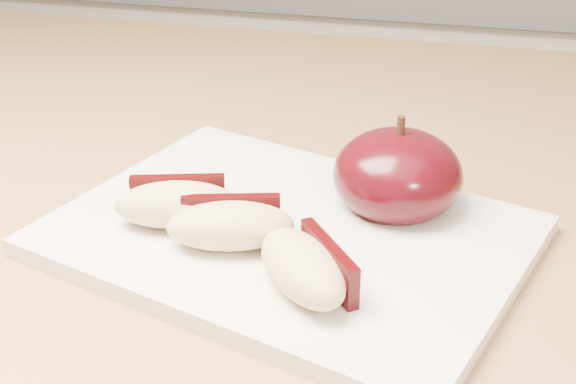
# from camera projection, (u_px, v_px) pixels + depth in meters

# --- Properties ---
(back_cabinet) EXTENTS (2.40, 0.62, 0.94)m
(back_cabinet) POSITION_uv_depth(u_px,v_px,m) (429.00, 217.00, 1.40)
(back_cabinet) COLOR silver
(back_cabinet) RESTS_ON ground
(cutting_board) EXTENTS (0.33, 0.28, 0.01)m
(cutting_board) POSITION_uv_depth(u_px,v_px,m) (288.00, 235.00, 0.50)
(cutting_board) COLOR silver
(cutting_board) RESTS_ON island_counter
(apple_half) EXTENTS (0.08, 0.08, 0.07)m
(apple_half) POSITION_uv_depth(u_px,v_px,m) (397.00, 175.00, 0.51)
(apple_half) COLOR black
(apple_half) RESTS_ON cutting_board
(apple_wedge_a) EXTENTS (0.08, 0.06, 0.03)m
(apple_wedge_a) POSITION_uv_depth(u_px,v_px,m) (176.00, 203.00, 0.50)
(apple_wedge_a) COLOR tan
(apple_wedge_a) RESTS_ON cutting_board
(apple_wedge_b) EXTENTS (0.08, 0.06, 0.03)m
(apple_wedge_b) POSITION_uv_depth(u_px,v_px,m) (230.00, 224.00, 0.47)
(apple_wedge_b) COLOR tan
(apple_wedge_b) RESTS_ON cutting_board
(apple_wedge_c) EXTENTS (0.07, 0.08, 0.03)m
(apple_wedge_c) POSITION_uv_depth(u_px,v_px,m) (306.00, 267.00, 0.43)
(apple_wedge_c) COLOR tan
(apple_wedge_c) RESTS_ON cutting_board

